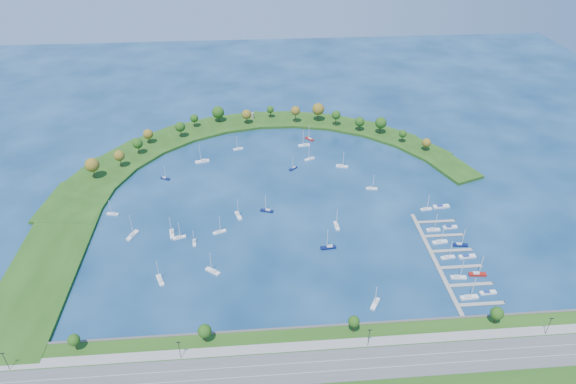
{
  "coord_description": "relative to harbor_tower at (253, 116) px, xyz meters",
  "views": [
    {
      "loc": [
        -15.85,
        -253.97,
        175.14
      ],
      "look_at": [
        5.0,
        5.0,
        4.0
      ],
      "focal_mm": 30.87,
      "sensor_mm": 36.0,
      "label": 1
    }
  ],
  "objects": [
    {
      "name": "moored_boat_9",
      "position": [
        60.43,
        -80.38,
        -3.5
      ],
      "size": [
        8.56,
        4.49,
        12.11
      ],
      "rotation": [
        0.0,
        0.0,
        6.0
      ],
      "color": "white",
      "rests_on": "ground"
    },
    {
      "name": "moored_boat_17",
      "position": [
        -86.71,
        -125.33,
        -3.55
      ],
      "size": [
        7.28,
        3.33,
        10.33
      ],
      "rotation": [
        0.0,
        0.0,
        2.94
      ],
      "color": "white",
      "rests_on": "ground"
    },
    {
      "name": "harbor_tower",
      "position": [
        0.0,
        0.0,
        0.0
      ],
      "size": [
        2.6,
        2.6,
        4.71
      ],
      "color": "gray",
      "rests_on": "breakwater"
    },
    {
      "name": "moored_boat_12",
      "position": [
        5.96,
        -129.45,
        -3.51
      ],
      "size": [
        8.18,
        4.46,
        11.59
      ],
      "rotation": [
        0.0,
        0.0,
        2.84
      ],
      "color": "#0A1343",
      "rests_on": "ground"
    },
    {
      "name": "dock_system",
      "position": [
        100.25,
        -181.12,
        -4.06
      ],
      "size": [
        24.28,
        82.0,
        1.6
      ],
      "color": "gray",
      "rests_on": "ground"
    },
    {
      "name": "moored_boat_7",
      "position": [
        -37.03,
        -65.9,
        -3.42
      ],
      "size": [
        10.22,
        4.99,
        14.47
      ],
      "rotation": [
        0.0,
        0.0,
        3.38
      ],
      "color": "white",
      "rests_on": "ground"
    },
    {
      "name": "moored_boat_16",
      "position": [
        -22.08,
        -148.18,
        -3.52
      ],
      "size": [
        7.9,
        4.82,
        11.24
      ],
      "rotation": [
        0.0,
        0.0,
        0.38
      ],
      "color": "white",
      "rests_on": "ground"
    },
    {
      "name": "moored_boat_2",
      "position": [
        42.71,
        -37.38,
        -3.52
      ],
      "size": [
        6.69,
        7.29,
        11.39
      ],
      "rotation": [
        0.0,
        0.0,
        2.28
      ],
      "color": "maroon",
      "rests_on": "ground"
    },
    {
      "name": "docked_boat_2",
      "position": [
        100.47,
        -195.54,
        -3.51
      ],
      "size": [
        8.12,
        2.98,
        11.68
      ],
      "rotation": [
        0.0,
        0.0,
        -0.1
      ],
      "color": "white",
      "rests_on": "ground"
    },
    {
      "name": "moored_boat_3",
      "position": [
        54.09,
        -210.06,
        -3.5
      ],
      "size": [
        6.19,
        8.19,
        12.03
      ],
      "rotation": [
        0.0,
        0.0,
        4.17
      ],
      "color": "white",
      "rests_on": "ground"
    },
    {
      "name": "moored_boat_14",
      "position": [
        -24.3,
        -181.03,
        -3.49
      ],
      "size": [
        8.16,
        7.01,
        12.43
      ],
      "rotation": [
        0.0,
        0.0,
        2.49
      ],
      "color": "white",
      "rests_on": "ground"
    },
    {
      "name": "moored_boat_20",
      "position": [
        -48.94,
        -147.75,
        -3.49
      ],
      "size": [
        3.76,
        8.69,
        12.37
      ],
      "rotation": [
        0.0,
        0.0,
        4.88
      ],
      "color": "white",
      "rests_on": "ground"
    },
    {
      "name": "moored_boat_8",
      "position": [
        74.89,
        -110.04,
        -3.54
      ],
      "size": [
        7.46,
        3.14,
        10.63
      ],
      "rotation": [
        0.0,
        0.0,
        -0.16
      ],
      "color": "white",
      "rests_on": "ground"
    },
    {
      "name": "docked_boat_6",
      "position": [
        100.46,
        -167.23,
        -3.48
      ],
      "size": [
        8.87,
        3.42,
        12.7
      ],
      "rotation": [
        0.0,
        0.0,
        0.12
      ],
      "color": "white",
      "rests_on": "ground"
    },
    {
      "name": "moored_boat_15",
      "position": [
        45.65,
        -147.95,
        -3.5
      ],
      "size": [
        2.46,
        8.18,
        11.95
      ],
      "rotation": [
        0.0,
        0.0,
        1.59
      ],
      "color": "white",
      "rests_on": "ground"
    },
    {
      "name": "moored_boat_6",
      "position": [
        37.97,
        -166.83,
        -3.48
      ],
      "size": [
        8.77,
        3.11,
        12.64
      ],
      "rotation": [
        0.0,
        0.0,
        3.22
      ],
      "color": "#0A1343",
      "rests_on": "ground"
    },
    {
      "name": "moored_boat_10",
      "position": [
        39.24,
        -68.28,
        -3.52
      ],
      "size": [
        7.86,
        5.34,
        11.32
      ],
      "rotation": [
        0.0,
        0.0,
        3.6
      ],
      "color": "white",
      "rests_on": "ground"
    },
    {
      "name": "docked_boat_1",
      "position": [
        110.93,
        -207.22,
        -3.79
      ],
      "size": [
        8.31,
        2.74,
        1.67
      ],
      "rotation": [
        0.0,
        0.0,
        0.05
      ],
      "color": "white",
      "rests_on": "ground"
    },
    {
      "name": "docked_boat_8",
      "position": [
        100.47,
        -156.02,
        -3.52
      ],
      "size": [
        7.89,
        2.35,
        11.54
      ],
      "rotation": [
        0.0,
        0.0,
        -0.02
      ],
      "color": "white",
      "rests_on": "ground"
    },
    {
      "name": "docked_boat_0",
      "position": [
        100.46,
        -209.64,
        -3.47
      ],
      "size": [
        8.99,
        3.06,
        13.01
      ],
      "rotation": [
        0.0,
        0.0,
        0.07
      ],
      "color": "white",
      "rests_on": "ground"
    },
    {
      "name": "moored_boat_1",
      "position": [
        26.37,
        -80.44,
        -3.55
      ],
      "size": [
        6.45,
        6.28,
        10.34
      ],
      "rotation": [
        0.0,
        0.0,
        3.9
      ],
      "color": "#0A1343",
      "rests_on": "ground"
    },
    {
      "name": "docked_boat_4",
      "position": [
        100.48,
        -180.1,
        -3.52
      ],
      "size": [
        7.89,
        3.01,
        11.32
      ],
      "rotation": [
        0.0,
        0.0,
        0.11
      ],
      "color": "white",
      "rests_on": "ground"
    },
    {
      "name": "moored_boat_11",
      "position": [
        -50.53,
        -185.61,
        -3.49
      ],
      "size": [
        5.35,
        8.76,
        12.47
      ],
      "rotation": [
        0.0,
        0.0,
        1.95
      ],
      "color": "white",
      "rests_on": "ground"
    },
    {
      "name": "moored_boat_0",
      "position": [
        -11.75,
        -49.04,
        -3.54
      ],
      "size": [
        7.59,
        4.08,
        10.74
      ],
      "rotation": [
        0.0,
        0.0,
        3.44
      ],
      "color": "white",
      "rests_on": "ground"
    },
    {
      "name": "ground",
      "position": [
        14.95,
        -120.12,
        -4.41
      ],
      "size": [
        700.0,
        700.0,
        0.0
      ],
      "primitive_type": "plane",
      "color": "#082547",
      "rests_on": "ground"
    },
    {
      "name": "moored_boat_4",
      "position": [
        -35.63,
        -156.65,
        -3.57
      ],
      "size": [
        2.25,
        6.32,
        9.11
      ],
      "rotation": [
        0.0,
        0.0,
        4.8
      ],
      "color": "white",
      "rests_on": "ground"
    },
    {
      "name": "docked_boat_9",
      "position": [
        110.93,
        -154.41,
        -3.78
      ],
      "size": [
        8.46,
        2.73,
        1.71
      ],
      "rotation": [
        0.0,
        0.0,
        0.05
      ],
      "color": "white",
      "rests_on": "ground"
    },
    {
      "name": "moored_boat_13",
      "position": [
        37.52,
        -47.32,
        -3.48
      ],
      "size": [
        9.04,
        3.7,
        12.9
      ],
      "rotation": [
        0.0,
        0.0,
        3.29
      ],
      "color": "white",
      "rests_on": "ground"
    },
    {
      "name": "moored_boat_21",
      "position": [
        -71.01,
        -147.45,
        -3.45
      ],
      "size": [
        6.21,
        9.56,
        13.69
      ],
      "rotation": [
        0.0,
        0.0,
        1.15
      ],
      "color": "white",
      "rests_on": "ground"
    },
    {
      "name": "south_shoreline",
      "position": [
        14.98,
        -243.01,
        -3.41
      ],
      "size": [
        420.0,
        43.1,
        11.6
      ],
      "color": "#1E4512",
      "rests_on": "ground"
    },
    {
      "name": "breakwater",
      "position": [
        -31.38,
        -71.41,
        -3.42
      ],
      "size": [
        286.74,
        247.64,
        2.0
      ],
      "color": "#1E4512",
      "rests_on": "ground"
    },
    {
      "name": "moored_boat_18",
      "position": [
        -44.51,
        -151.4,
        -3.54
      ],
      "size": [
        7.58,
        4.12,
        10.74
      ],
      "rotation": [
        0.0,
        0.0,
        0.3
      ],
      "color": "white",
      "rests_on": "ground"
    },
    {
      "name": "moored_boat_19",
      "position": [
        -11.39,
        -133.11,
        -3.49
      ],
      "size": [
        4.6,
        8.85,
        12.53
      ],
      "rotation": [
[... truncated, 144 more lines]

